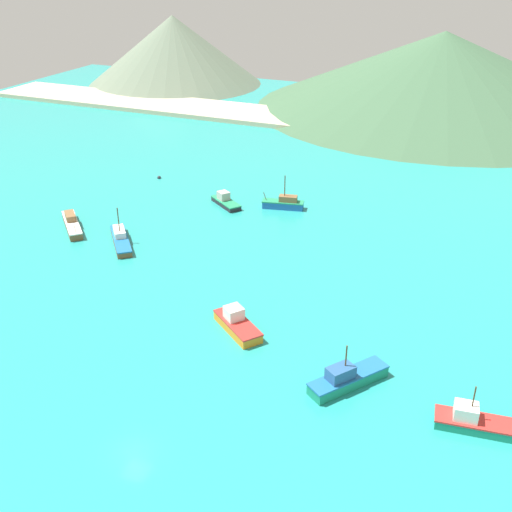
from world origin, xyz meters
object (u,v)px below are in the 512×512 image
object	(u,v)px
fishing_boat_4	(472,421)
buoy_1	(159,178)
fishing_boat_11	(347,378)
fishing_boat_8	(237,324)
fishing_boat_3	(284,203)
fishing_boat_1	(72,224)
fishing_boat_5	(121,239)
fishing_boat_9	(225,201)

from	to	relation	value
fishing_boat_4	buoy_1	world-z (taller)	fishing_boat_4
fishing_boat_11	fishing_boat_8	bearing A→B (deg)	161.61
fishing_boat_3	buoy_1	bearing A→B (deg)	170.62
fishing_boat_1	buoy_1	size ratio (longest dim) A/B	11.86
fishing_boat_3	fishing_boat_11	distance (m)	50.78
fishing_boat_11	fishing_boat_3	bearing A→B (deg)	118.55
buoy_1	fishing_boat_5	bearing A→B (deg)	-70.57
fishing_boat_11	buoy_1	bearing A→B (deg)	137.33
fishing_boat_9	fishing_boat_11	xyz separation A→B (m)	(34.81, -41.82, 0.24)
fishing_boat_1	fishing_boat_9	world-z (taller)	fishing_boat_1
fishing_boat_5	fishing_boat_9	distance (m)	22.93
fishing_boat_8	buoy_1	xyz separation A→B (m)	(-37.97, 44.24, -0.81)
fishing_boat_4	fishing_boat_5	bearing A→B (deg)	158.79
fishing_boat_3	fishing_boat_5	size ratio (longest dim) A/B	0.79
fishing_boat_1	fishing_boat_8	bearing A→B (deg)	-23.73
fishing_boat_4	fishing_boat_5	xyz separation A→B (m)	(-56.81, 22.05, -0.13)
fishing_boat_11	buoy_1	xyz separation A→B (m)	(-53.64, 49.45, -0.87)
fishing_boat_5	fishing_boat_8	size ratio (longest dim) A/B	1.21
fishing_boat_3	fishing_boat_9	distance (m)	10.91
fishing_boat_1	fishing_boat_5	size ratio (longest dim) A/B	0.93
fishing_boat_1	fishing_boat_4	size ratio (longest dim) A/B	1.15
fishing_boat_1	fishing_boat_5	world-z (taller)	fishing_boat_5
fishing_boat_4	fishing_boat_9	bearing A→B (deg)	138.06
fishing_boat_8	fishing_boat_11	distance (m)	16.51
fishing_boat_11	buoy_1	size ratio (longest dim) A/B	12.16
fishing_boat_3	fishing_boat_9	size ratio (longest dim) A/B	1.06
fishing_boat_4	fishing_boat_5	world-z (taller)	fishing_boat_5
fishing_boat_1	fishing_boat_5	xyz separation A→B (m)	(11.00, -1.68, -0.07)
fishing_boat_5	fishing_boat_9	world-z (taller)	fishing_boat_5
fishing_boat_9	fishing_boat_11	size ratio (longest dim) A/B	0.79
fishing_boat_1	fishing_boat_8	size ratio (longest dim) A/B	1.12
fishing_boat_1	fishing_boat_9	size ratio (longest dim) A/B	1.24
fishing_boat_3	fishing_boat_4	distance (m)	59.48
fishing_boat_4	fishing_boat_3	bearing A→B (deg)	129.24
fishing_boat_1	fishing_boat_4	world-z (taller)	fishing_boat_4
fishing_boat_3	fishing_boat_9	bearing A→B (deg)	-165.23
fishing_boat_1	fishing_boat_8	world-z (taller)	fishing_boat_8
fishing_boat_3	fishing_boat_5	bearing A→B (deg)	-128.62
fishing_boat_5	fishing_boat_11	world-z (taller)	fishing_boat_5
fishing_boat_4	fishing_boat_8	xyz separation A→B (m)	(-29.03, 6.68, 0.04)
fishing_boat_11	fishing_boat_5	bearing A→B (deg)	154.65
fishing_boat_1	fishing_boat_11	size ratio (longest dim) A/B	0.98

